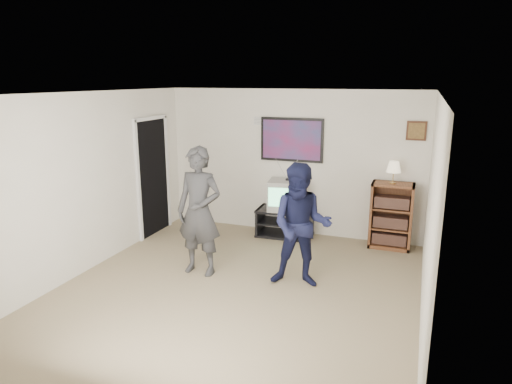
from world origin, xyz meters
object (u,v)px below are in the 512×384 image
Objects in this scene: media_stand at (285,223)px; person_short at (301,226)px; bookshelf at (391,216)px; person_tall at (199,211)px; crt_television at (287,195)px.

media_stand is 0.60× the size of person_short.
media_stand is 1.78m from bookshelf.
person_tall is at bearing 175.00° from person_short.
crt_television is 0.34× the size of person_tall.
bookshelf is (1.75, 0.05, 0.30)m from media_stand.
media_stand is 0.55× the size of person_tall.
person_short is at bearing 5.20° from person_tall.
crt_television is 0.37× the size of person_short.
media_stand is 0.92× the size of bookshelf.
person_tall is 1.09× the size of person_short.
person_tall reaches higher than media_stand.
crt_television is 0.57× the size of bookshelf.
bookshelf reaches higher than crt_television.
crt_television is (0.03, 0.00, 0.50)m from media_stand.
media_stand is 2.11m from person_tall.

